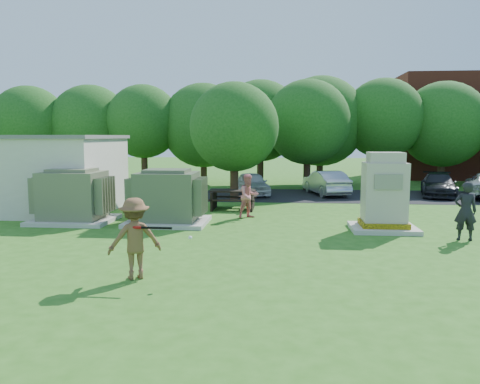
# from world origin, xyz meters

# --- Properties ---
(ground) EXTENTS (120.00, 120.00, 0.00)m
(ground) POSITION_xyz_m (0.00, 0.00, 0.00)
(ground) COLOR #2D6619
(ground) RESTS_ON ground
(service_building) EXTENTS (10.00, 5.00, 3.20)m
(service_building) POSITION_xyz_m (-11.00, 7.00, 1.60)
(service_building) COLOR beige
(service_building) RESTS_ON ground
(parking_strip) EXTENTS (20.00, 6.00, 0.01)m
(parking_strip) POSITION_xyz_m (7.00, 13.50, 0.01)
(parking_strip) COLOR #232326
(parking_strip) RESTS_ON ground
(transformer_left) EXTENTS (3.00, 2.40, 2.07)m
(transformer_left) POSITION_xyz_m (-6.50, 4.50, 0.97)
(transformer_left) COLOR beige
(transformer_left) RESTS_ON ground
(transformer_right) EXTENTS (3.00, 2.40, 2.07)m
(transformer_right) POSITION_xyz_m (-2.80, 4.50, 0.97)
(transformer_right) COLOR beige
(transformer_right) RESTS_ON ground
(generator_cabinet) EXTENTS (2.26, 1.85, 2.75)m
(generator_cabinet) POSITION_xyz_m (5.07, 3.94, 1.20)
(generator_cabinet) COLOR beige
(generator_cabinet) RESTS_ON ground
(picnic_table) EXTENTS (2.04, 1.53, 0.87)m
(picnic_table) POSITION_xyz_m (-0.71, 8.20, 0.54)
(picnic_table) COLOR black
(picnic_table) RESTS_ON ground
(batter) EXTENTS (1.41, 1.17, 1.90)m
(batter) POSITION_xyz_m (-1.86, -2.32, 0.95)
(batter) COLOR brown
(batter) RESTS_ON ground
(person_by_generator) EXTENTS (0.74, 0.54, 1.88)m
(person_by_generator) POSITION_xyz_m (7.32, 2.58, 0.94)
(person_by_generator) COLOR black
(person_by_generator) RESTS_ON ground
(person_at_picnic) EXTENTS (1.10, 1.04, 1.78)m
(person_at_picnic) POSITION_xyz_m (0.16, 6.05, 0.89)
(person_at_picnic) COLOR #D77172
(person_at_picnic) RESTS_ON ground
(car_white) EXTENTS (2.49, 4.01, 1.27)m
(car_white) POSITION_xyz_m (-0.20, 13.56, 0.64)
(car_white) COLOR silver
(car_white) RESTS_ON ground
(car_silver_a) EXTENTS (2.53, 4.40, 1.37)m
(car_silver_a) POSITION_xyz_m (3.95, 13.98, 0.69)
(car_silver_a) COLOR #B7B7BC
(car_silver_a) RESTS_ON ground
(car_dark) EXTENTS (2.79, 4.66, 1.26)m
(car_dark) POSITION_xyz_m (10.11, 13.96, 0.63)
(car_dark) COLOR black
(car_dark) RESTS_ON ground
(batting_equipment) EXTENTS (1.38, 0.15, 0.30)m
(batting_equipment) POSITION_xyz_m (-1.30, -2.50, 1.20)
(batting_equipment) COLOR black
(batting_equipment) RESTS_ON ground
(tree_row) EXTENTS (41.30, 13.30, 7.30)m
(tree_row) POSITION_xyz_m (1.75, 18.50, 4.15)
(tree_row) COLOR #47301E
(tree_row) RESTS_ON ground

